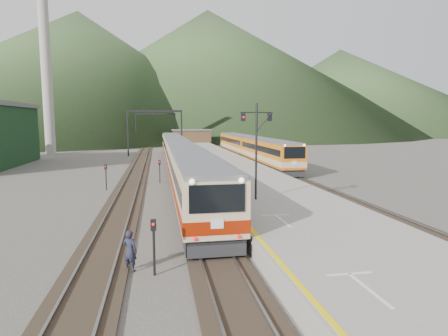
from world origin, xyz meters
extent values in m
plane|color=#47423D|center=(0.00, 0.00, 0.00)|extent=(400.00, 400.00, 0.00)
cube|color=black|center=(0.00, 40.00, 0.06)|extent=(2.60, 200.00, 0.12)
cube|color=slate|center=(-0.72, 40.00, 0.16)|extent=(0.10, 200.00, 0.14)
cube|color=slate|center=(0.72, 40.00, 0.16)|extent=(0.10, 200.00, 0.14)
cube|color=black|center=(-5.00, 40.00, 0.06)|extent=(2.60, 200.00, 0.12)
cube|color=slate|center=(-5.72, 40.00, 0.16)|extent=(0.10, 200.00, 0.14)
cube|color=slate|center=(-4.28, 40.00, 0.16)|extent=(0.10, 200.00, 0.14)
cube|color=black|center=(11.50, 40.00, 0.06)|extent=(2.60, 200.00, 0.12)
cube|color=slate|center=(10.78, 40.00, 0.16)|extent=(0.10, 200.00, 0.14)
cube|color=slate|center=(12.22, 40.00, 0.16)|extent=(0.10, 200.00, 0.14)
cube|color=gray|center=(5.60, 38.00, 0.50)|extent=(8.00, 100.00, 1.00)
cube|color=black|center=(-7.50, 55.00, 4.00)|extent=(0.25, 0.25, 8.00)
cube|color=black|center=(1.80, 55.00, 4.00)|extent=(0.25, 0.25, 8.00)
cube|color=black|center=(-2.85, 55.00, 7.80)|extent=(9.30, 0.22, 0.35)
cube|color=black|center=(-7.50, 80.00, 4.00)|extent=(0.25, 0.25, 8.00)
cube|color=black|center=(1.80, 80.00, 4.00)|extent=(0.25, 0.25, 8.00)
cube|color=black|center=(-2.85, 80.00, 7.80)|extent=(9.30, 0.22, 0.35)
cylinder|color=#9E998E|center=(-22.00, 62.00, 15.00)|extent=(1.80, 1.80, 30.00)
cube|color=#4E3821|center=(5.60, 78.00, 2.40)|extent=(9.00, 4.00, 2.80)
cube|color=slate|center=(5.60, 78.00, 3.95)|extent=(9.40, 4.40, 0.30)
cone|color=#254222|center=(-40.00, 190.00, 30.00)|extent=(180.00, 180.00, 60.00)
cone|color=#254222|center=(30.00, 230.00, 37.50)|extent=(220.00, 220.00, 75.00)
cone|color=#254222|center=(110.00, 210.00, 25.00)|extent=(160.00, 160.00, 50.00)
cube|color=tan|center=(0.00, 13.27, 2.01)|extent=(2.92, 19.64, 3.56)
cube|color=tan|center=(0.00, 33.41, 2.01)|extent=(2.92, 19.64, 3.56)
cube|color=tan|center=(0.00, 53.54, 2.01)|extent=(2.92, 19.64, 3.56)
cube|color=#CA6B14|center=(11.50, 34.16, 1.93)|extent=(2.78, 18.69, 3.39)
cube|color=#CA6B14|center=(11.50, 53.35, 1.93)|extent=(2.78, 18.69, 3.39)
cylinder|color=black|center=(3.80, 11.36, 4.11)|extent=(0.14, 0.14, 6.21)
cube|color=black|center=(3.80, 11.36, 6.61)|extent=(2.19, 0.33, 0.07)
cube|color=black|center=(2.91, 11.25, 6.31)|extent=(0.27, 0.21, 0.50)
cube|color=black|center=(4.69, 11.47, 6.31)|extent=(0.27, 0.21, 0.50)
cylinder|color=black|center=(-2.65, 2.60, 1.00)|extent=(0.10, 0.10, 2.00)
cube|color=black|center=(-2.65, 2.60, 2.05)|extent=(0.22, 0.16, 0.45)
cylinder|color=black|center=(-2.29, 25.03, 1.00)|extent=(0.10, 0.10, 2.00)
cube|color=black|center=(-2.29, 25.03, 2.05)|extent=(0.22, 0.16, 0.45)
cylinder|color=black|center=(-6.98, 22.13, 1.00)|extent=(0.10, 0.10, 2.00)
cube|color=black|center=(-6.98, 22.13, 2.05)|extent=(0.23, 0.18, 0.45)
imported|color=#1F1F30|center=(-3.62, 3.20, 0.85)|extent=(0.74, 0.66, 1.71)
camera|label=1|loc=(-2.42, -11.84, 6.08)|focal=30.00mm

